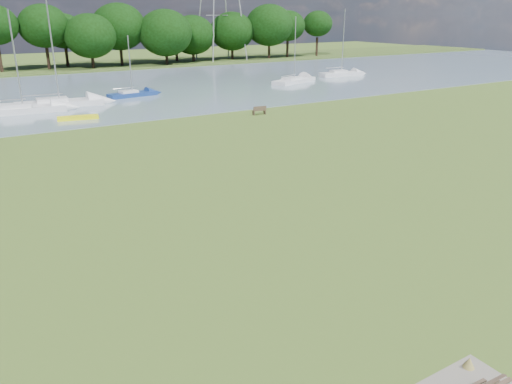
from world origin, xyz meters
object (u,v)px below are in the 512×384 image
kayak (78,118)px  sailboat_4 (22,107)px  sailboat_7 (58,101)px  sailboat_2 (294,79)px  sailboat_6 (341,72)px  sailboat_1 (132,93)px  riverbank_bench (259,110)px

kayak → sailboat_4: (-3.61, 5.86, 0.35)m
sailboat_4 → sailboat_7: (3.57, 1.80, -0.00)m
kayak → sailboat_7: size_ratio=0.33×
sailboat_2 → sailboat_6: size_ratio=0.89×
sailboat_1 → sailboat_7: 8.47m
sailboat_6 → riverbank_bench: bearing=-137.4°
sailboat_2 → riverbank_bench: bearing=-154.9°
kayak → sailboat_6: bearing=26.9°
sailboat_1 → sailboat_2: (22.14, 0.14, 0.01)m
sailboat_1 → riverbank_bench: bearing=-76.3°
kayak → sailboat_6: (40.48, 12.36, 0.36)m
sailboat_4 → riverbank_bench: bearing=-27.2°
kayak → sailboat_1: bearing=60.5°
riverbank_bench → sailboat_6: 31.81m
sailboat_1 → sailboat_7: sailboat_7 is taller
sailboat_4 → sailboat_6: 44.57m
sailboat_2 → sailboat_7: bearing=163.4°
sailboat_1 → sailboat_7: (-8.18, -2.22, 0.10)m
riverbank_bench → sailboat_7: (-14.69, 13.88, 0.16)m
sailboat_1 → sailboat_6: sailboat_6 is taller
riverbank_bench → sailboat_1: 17.36m
sailboat_1 → sailboat_2: 22.14m
kayak → sailboat_4: bearing=131.6°
riverbank_bench → sailboat_2: bearing=52.4°
sailboat_7 → riverbank_bench: bearing=-38.2°
kayak → sailboat_7: sailboat_7 is taller
sailboat_1 → sailboat_4: (-11.75, -4.02, 0.10)m
kayak → sailboat_2: 31.89m
sailboat_6 → sailboat_7: size_ratio=0.91×
kayak → sailboat_1: sailboat_1 is taller
sailboat_6 → sailboat_2: bearing=-160.2°
kayak → sailboat_2: size_ratio=0.41×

